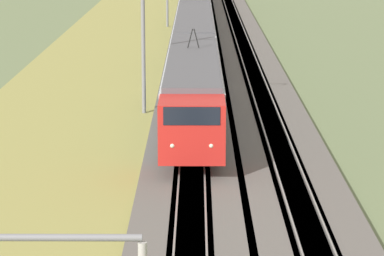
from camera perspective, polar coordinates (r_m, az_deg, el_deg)
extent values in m
cube|color=#605B56|center=(54.89, 0.10, 1.86)|extent=(240.00, 4.40, 0.30)
cube|color=#605B56|center=(55.03, 4.39, 1.85)|extent=(240.00, 4.40, 0.30)
cube|color=#4C4238|center=(54.89, 0.10, 1.86)|extent=(240.00, 1.57, 0.30)
cube|color=gray|center=(54.85, -0.46, 2.09)|extent=(240.00, 0.07, 0.15)
cube|color=gray|center=(54.85, 0.66, 2.09)|extent=(240.00, 0.07, 0.15)
cube|color=#4C4238|center=(55.03, 4.39, 1.85)|extent=(240.00, 1.57, 0.30)
cube|color=gray|center=(54.95, 3.83, 2.08)|extent=(240.00, 0.07, 0.15)
cube|color=gray|center=(55.03, 4.94, 2.08)|extent=(240.00, 0.07, 0.15)
cube|color=#99934C|center=(55.29, -6.42, 1.76)|extent=(240.00, 12.22, 0.12)
cube|color=red|center=(37.84, -0.01, -0.07)|extent=(2.51, 2.75, 2.50)
cube|color=black|center=(37.29, -0.01, 1.05)|extent=(1.81, 2.30, 0.75)
sphere|color=#F2EAC6|center=(36.78, -1.25, -1.11)|extent=(0.20, 0.20, 0.20)
sphere|color=#F2EAC6|center=(36.77, 1.21, -1.11)|extent=(0.20, 0.20, 0.20)
cube|color=navy|center=(48.24, 0.07, 1.73)|extent=(18.38, 2.87, 0.70)
cube|color=silver|center=(48.01, 0.07, 3.20)|extent=(18.38, 2.87, 1.80)
cube|color=black|center=(47.98, 0.07, 3.37)|extent=(16.91, 2.89, 0.76)
cube|color=#515156|center=(47.84, 0.07, 4.41)|extent=(18.38, 2.64, 0.25)
cube|color=black|center=(48.37, 0.07, 1.01)|extent=(17.46, 2.44, 0.55)
cylinder|color=black|center=(41.14, -0.72, -0.95)|extent=(0.86, 0.12, 0.86)
cylinder|color=black|center=(41.14, 0.76, -0.96)|extent=(0.86, 0.12, 0.86)
cube|color=navy|center=(68.19, 0.15, 5.11)|extent=(20.89, 2.87, 0.70)
cube|color=silver|center=(68.03, 0.15, 6.15)|extent=(20.89, 2.87, 1.80)
cube|color=black|center=(68.01, 0.15, 6.27)|extent=(19.22, 2.89, 0.76)
cube|color=#515156|center=(67.91, 0.15, 7.01)|extent=(20.89, 2.64, 0.25)
cube|color=black|center=(68.29, 0.15, 4.59)|extent=(19.85, 2.44, 0.55)
cube|color=navy|center=(89.53, 0.19, 7.04)|extent=(20.89, 2.87, 0.70)
cube|color=silver|center=(89.40, 0.19, 7.84)|extent=(20.89, 2.87, 1.80)
cube|color=black|center=(89.39, 0.19, 7.93)|extent=(19.22, 2.89, 0.76)
cube|color=black|center=(89.60, 0.19, 6.65)|extent=(19.85, 2.44, 0.55)
cube|color=black|center=(110.98, 0.22, 7.91)|extent=(19.85, 2.44, 0.55)
cylinder|color=black|center=(50.48, -0.12, 5.64)|extent=(0.06, 0.33, 1.08)
cylinder|color=black|center=(50.47, 0.28, 5.64)|extent=(0.06, 0.33, 1.08)
cube|color=black|center=(41.36, 0.02, -2.13)|extent=(0.10, 0.10, 0.00)
cylinder|color=slate|center=(9.90, -10.13, -6.78)|extent=(0.08, 2.40, 0.08)
cylinder|color=#B2ADA8|center=(9.83, -3.12, -7.99)|extent=(0.10, 0.10, 0.30)
cylinder|color=slate|center=(50.44, -3.07, 5.12)|extent=(0.22, 0.22, 7.73)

